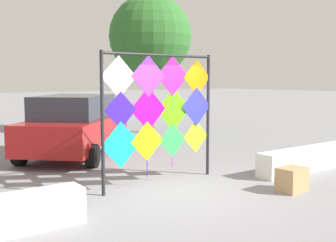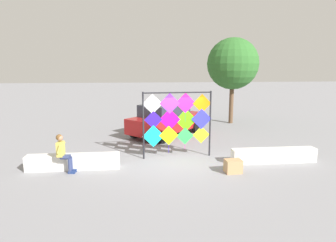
{
  "view_description": "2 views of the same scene",
  "coord_description": "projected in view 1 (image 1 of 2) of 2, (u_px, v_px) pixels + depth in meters",
  "views": [
    {
      "loc": [
        -4.91,
        -6.48,
        2.23
      ],
      "look_at": [
        0.05,
        0.23,
        1.38
      ],
      "focal_mm": 44.91,
      "sensor_mm": 36.0,
      "label": 1
    },
    {
      "loc": [
        -1.46,
        -11.11,
        3.73
      ],
      "look_at": [
        -0.31,
        -0.11,
        1.68
      ],
      "focal_mm": 31.45,
      "sensor_mm": 36.0,
      "label": 2
    }
  ],
  "objects": [
    {
      "name": "plaza_ledge_right",
      "position": [
        310.0,
        159.0,
        10.22
      ],
      "size": [
        3.36,
        0.47,
        0.56
      ],
      "primitive_type": "cube",
      "color": "silver",
      "rests_on": "ground"
    },
    {
      "name": "parked_car",
      "position": [
        76.0,
        125.0,
        12.02
      ],
      "size": [
        4.52,
        4.58,
        1.75
      ],
      "color": "maroon",
      "rests_on": "ground"
    },
    {
      "name": "tree_palm_like",
      "position": [
        148.0,
        37.0,
        16.98
      ],
      "size": [
        3.34,
        3.34,
        5.59
      ],
      "color": "brown",
      "rests_on": "ground"
    },
    {
      "name": "ground",
      "position": [
        173.0,
        191.0,
        8.32
      ],
      "size": [
        120.0,
        120.0,
        0.0
      ],
      "primitive_type": "plane",
      "color": "gray"
    },
    {
      "name": "kite_display_rack",
      "position": [
        160.0,
        106.0,
        8.73
      ],
      "size": [
        2.89,
        0.21,
        2.75
      ],
      "color": "#232328",
      "rests_on": "ground"
    },
    {
      "name": "cardboard_box_large",
      "position": [
        292.0,
        179.0,
        8.28
      ],
      "size": [
        0.6,
        0.46,
        0.48
      ],
      "primitive_type": "cube",
      "rotation": [
        0.0,
        0.0,
        0.07
      ],
      "color": "tan",
      "rests_on": "ground"
    }
  ]
}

